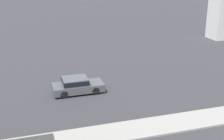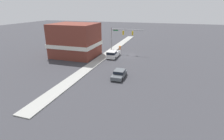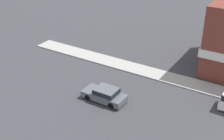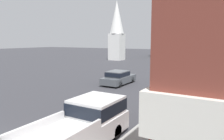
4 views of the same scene
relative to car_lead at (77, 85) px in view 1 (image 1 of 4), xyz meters
name	(u,v)px [view 1 (image 1 of 4)]	position (x,y,z in m)	size (l,w,h in m)	color
car_lead	(77,85)	(0.00, 0.00, 0.00)	(1.90, 4.34, 1.38)	black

